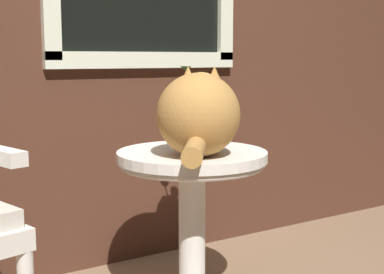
# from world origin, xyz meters

# --- Properties ---
(wicker_side_table) EXTENTS (0.53, 0.53, 0.58)m
(wicker_side_table) POSITION_xyz_m (0.20, 0.11, 0.39)
(wicker_side_table) COLOR silver
(wicker_side_table) RESTS_ON ground_plane
(cat) EXTENTS (0.43, 0.54, 0.30)m
(cat) POSITION_xyz_m (0.17, 0.04, 0.73)
(cat) COLOR #AD7A3D
(cat) RESTS_ON wicker_side_table
(pewter_vase_with_ivy) EXTENTS (0.12, 0.12, 0.29)m
(pewter_vase_with_ivy) POSITION_xyz_m (0.29, 0.23, 0.67)
(pewter_vase_with_ivy) COLOR #99999E
(pewter_vase_with_ivy) RESTS_ON wicker_side_table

